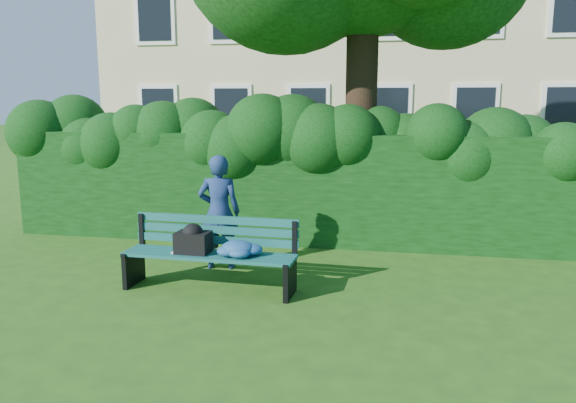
# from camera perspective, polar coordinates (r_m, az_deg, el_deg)

# --- Properties ---
(ground) EXTENTS (80.00, 80.00, 0.00)m
(ground) POSITION_cam_1_polar(r_m,az_deg,el_deg) (7.44, -0.89, -8.04)
(ground) COLOR #274F16
(ground) RESTS_ON ground
(hedge) EXTENTS (10.00, 1.00, 1.80)m
(hedge) POSITION_cam_1_polar(r_m,az_deg,el_deg) (9.33, 1.87, 1.43)
(hedge) COLOR black
(hedge) RESTS_ON ground
(park_bench) EXTENTS (2.18, 0.64, 0.89)m
(park_bench) POSITION_cam_1_polar(r_m,az_deg,el_deg) (7.03, -7.59, -4.89)
(park_bench) COLOR #0E463A
(park_bench) RESTS_ON ground
(man_reading) EXTENTS (0.64, 0.47, 1.60)m
(man_reading) POSITION_cam_1_polar(r_m,az_deg,el_deg) (7.85, -7.01, -1.07)
(man_reading) COLOR navy
(man_reading) RESTS_ON ground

